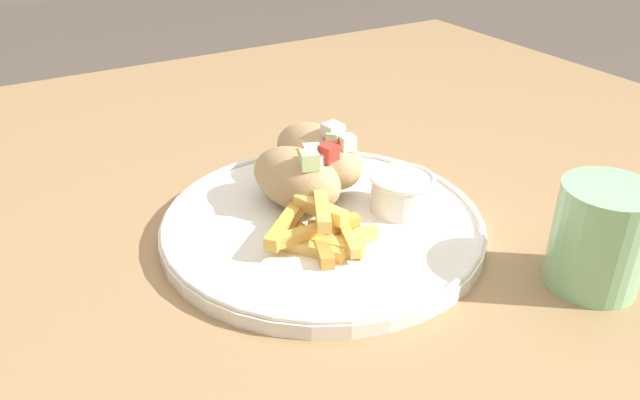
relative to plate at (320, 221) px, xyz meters
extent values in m
cube|color=#9E7A51|center=(0.00, 0.04, -0.03)|extent=(1.27, 1.27, 0.04)
cylinder|color=#9E7A51|center=(-0.56, 0.60, -0.38)|extent=(0.06, 0.06, 0.68)
cylinder|color=white|center=(0.00, 0.00, 0.00)|extent=(0.32, 0.32, 0.01)
torus|color=white|center=(0.00, 0.00, 0.01)|extent=(0.31, 0.31, 0.01)
ellipsoid|color=tan|center=(-0.03, -0.01, 0.03)|extent=(0.12, 0.09, 0.06)
cube|color=red|center=(-0.01, 0.02, 0.07)|extent=(0.02, 0.02, 0.02)
cube|color=white|center=(-0.03, 0.01, 0.06)|extent=(0.02, 0.02, 0.02)
cube|color=silver|center=(-0.01, 0.00, 0.06)|extent=(0.02, 0.02, 0.01)
cube|color=#B7D693|center=(-0.01, -0.01, 0.06)|extent=(0.02, 0.02, 0.02)
cube|color=#A34C84|center=(-0.01, 0.00, 0.06)|extent=(0.02, 0.02, 0.01)
cube|color=silver|center=(-0.02, 0.00, 0.06)|extent=(0.02, 0.02, 0.01)
ellipsoid|color=tan|center=(-0.07, 0.04, 0.04)|extent=(0.13, 0.08, 0.06)
cube|color=#B7D693|center=(-0.04, 0.04, 0.07)|extent=(0.02, 0.02, 0.01)
cube|color=red|center=(-0.04, 0.04, 0.06)|extent=(0.01, 0.01, 0.01)
cube|color=white|center=(-0.05, 0.04, 0.07)|extent=(0.02, 0.02, 0.02)
cube|color=#A34C84|center=(-0.04, 0.04, 0.06)|extent=(0.01, 0.01, 0.01)
cube|color=silver|center=(-0.03, 0.05, 0.06)|extent=(0.02, 0.02, 0.02)
cube|color=#B7D693|center=(-0.05, 0.05, 0.06)|extent=(0.02, 0.02, 0.01)
cube|color=white|center=(-0.05, 0.05, 0.06)|extent=(0.02, 0.02, 0.01)
cube|color=#E5B251|center=(0.05, -0.04, 0.01)|extent=(0.07, 0.06, 0.01)
cube|color=gold|center=(0.03, -0.03, 0.01)|extent=(0.08, 0.03, 0.01)
cube|color=#E5B251|center=(0.05, -0.02, 0.01)|extent=(0.06, 0.05, 0.01)
cube|color=#E5B251|center=(0.06, 0.00, 0.01)|extent=(0.02, 0.06, 0.01)
cube|color=gold|center=(0.05, -0.01, 0.01)|extent=(0.05, 0.05, 0.01)
cube|color=gold|center=(0.05, -0.03, 0.01)|extent=(0.07, 0.03, 0.01)
cube|color=#E5B251|center=(0.05, -0.03, 0.01)|extent=(0.06, 0.05, 0.01)
cube|color=#E5B251|center=(0.03, -0.01, 0.03)|extent=(0.06, 0.03, 0.01)
cube|color=#E5B251|center=(0.06, -0.01, 0.02)|extent=(0.06, 0.03, 0.01)
cube|color=gold|center=(0.04, -0.03, 0.02)|extent=(0.01, 0.08, 0.01)
cube|color=#E5B251|center=(0.04, -0.02, 0.04)|extent=(0.06, 0.04, 0.01)
cube|color=gold|center=(0.02, -0.04, 0.02)|extent=(0.07, 0.07, 0.01)
cylinder|color=white|center=(0.03, 0.08, 0.02)|extent=(0.06, 0.06, 0.03)
cylinder|color=white|center=(0.03, 0.08, 0.04)|extent=(0.05, 0.05, 0.01)
torus|color=white|center=(0.03, 0.08, 0.04)|extent=(0.07, 0.07, 0.00)
cylinder|color=#8CCC93|center=(0.19, 0.16, 0.04)|extent=(0.08, 0.08, 0.09)
cylinder|color=silver|center=(0.19, 0.16, 0.02)|extent=(0.07, 0.07, 0.06)
camera|label=1|loc=(0.45, -0.27, 0.32)|focal=35.00mm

